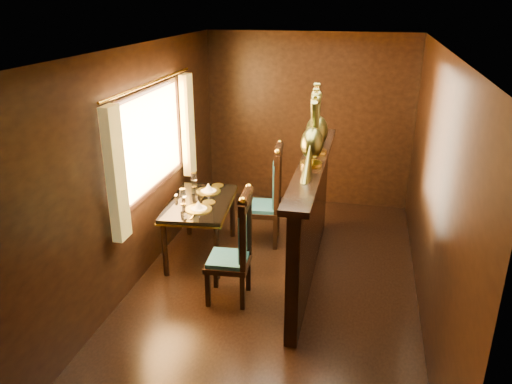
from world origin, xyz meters
TOP-DOWN VIEW (x-y plane):
  - ground at (0.00, 0.00)m, footprint 5.00×5.00m
  - room_shell at (-0.09, 0.02)m, footprint 3.04×5.04m
  - partition at (0.32, 0.30)m, footprint 0.26×2.70m
  - dining_table at (-1.01, 0.49)m, footprint 0.84×1.26m
  - chair_left at (-0.31, -0.34)m, footprint 0.47×0.49m
  - chair_right at (-0.25, 1.00)m, footprint 0.52×0.54m
  - peacock_left at (0.33, 0.12)m, footprint 0.24×0.63m
  - peacock_right at (0.33, 0.54)m, footprint 0.25×0.66m

SIDE VIEW (x-z plane):
  - ground at x=0.00m, z-range 0.00..0.00m
  - chair_left at x=-0.31m, z-range 0.03..1.25m
  - dining_table at x=-1.01m, z-range 0.18..1.09m
  - chair_right at x=-0.25m, z-range 0.03..1.33m
  - partition at x=0.32m, z-range 0.03..1.39m
  - room_shell at x=-0.09m, z-range 0.32..2.84m
  - peacock_left at x=0.33m, z-range 1.36..2.11m
  - peacock_right at x=0.33m, z-range 1.36..2.15m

